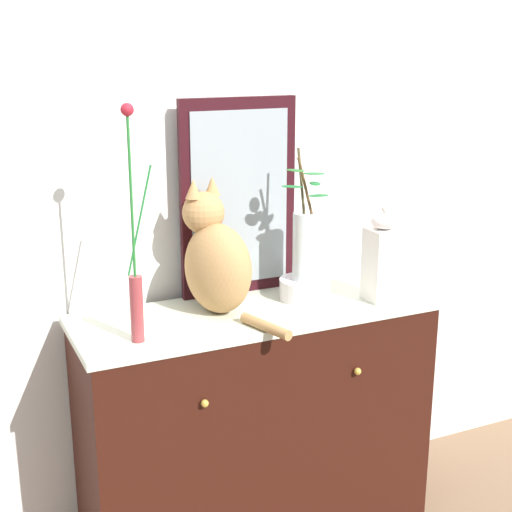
{
  "coord_description": "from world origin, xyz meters",
  "views": [
    {
      "loc": [
        -0.94,
        -2.05,
        1.67
      ],
      "look_at": [
        0.0,
        0.0,
        1.02
      ],
      "focal_mm": 51.64,
      "sensor_mm": 36.0,
      "label": 1
    }
  ],
  "objects": [
    {
      "name": "vase_slim_green",
      "position": [
        -0.42,
        -0.1,
        1.04
      ],
      "size": [
        0.08,
        0.04,
        0.68
      ],
      "color": "#913538",
      "rests_on": "sideboard"
    },
    {
      "name": "bowl_porcelain",
      "position": [
        0.19,
        0.02,
        0.87
      ],
      "size": [
        0.17,
        0.17,
        0.07
      ],
      "primitive_type": "cylinder",
      "color": "white",
      "rests_on": "sideboard"
    },
    {
      "name": "sideboard",
      "position": [
        0.0,
        -0.0,
        0.42
      ],
      "size": [
        1.2,
        0.43,
        0.84
      ],
      "color": "black",
      "rests_on": "ground_plane"
    },
    {
      "name": "cat_sitting",
      "position": [
        -0.12,
        0.04,
        1.01
      ],
      "size": [
        0.25,
        0.47,
        0.43
      ],
      "color": "#AB7C49",
      "rests_on": "sideboard"
    },
    {
      "name": "mirror_leaning",
      "position": [
        0.02,
        0.18,
        1.17
      ],
      "size": [
        0.41,
        0.03,
        0.67
      ],
      "color": "black",
      "rests_on": "sideboard"
    },
    {
      "name": "wall_back",
      "position": [
        0.0,
        0.28,
        1.3
      ],
      "size": [
        4.4,
        0.08,
        2.6
      ],
      "primitive_type": "cube",
      "color": "silver",
      "rests_on": "ground_plane"
    },
    {
      "name": "vase_glass_clear",
      "position": [
        0.19,
        0.02,
        1.04
      ],
      "size": [
        0.15,
        0.14,
        0.44
      ],
      "color": "silver",
      "rests_on": "bowl_porcelain"
    },
    {
      "name": "jar_lidded_porcelain",
      "position": [
        0.42,
        -0.09,
        0.99
      ],
      "size": [
        0.1,
        0.1,
        0.33
      ],
      "color": "silver",
      "rests_on": "sideboard"
    }
  ]
}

